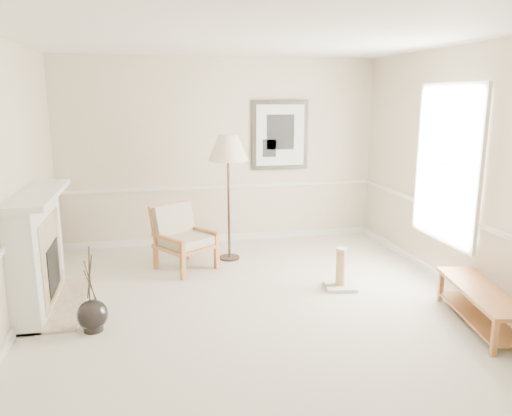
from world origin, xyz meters
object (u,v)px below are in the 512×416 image
(floor_lamp, at_px, (228,151))
(scratching_post, at_px, (340,276))
(floor_vase, at_px, (92,316))
(bench, at_px, (480,301))
(armchair, at_px, (181,234))

(floor_lamp, bearing_deg, scratching_post, -50.73)
(floor_lamp, bearing_deg, floor_vase, -130.85)
(bench, distance_m, scratching_post, 1.62)
(floor_vase, distance_m, bench, 3.94)
(floor_vase, relative_size, bench, 0.62)
(floor_lamp, bearing_deg, bench, -50.69)
(floor_lamp, distance_m, bench, 3.68)
(floor_lamp, xyz_separation_m, scratching_post, (1.15, -1.41, -1.40))
(armchair, relative_size, floor_lamp, 0.53)
(floor_vase, xyz_separation_m, armchair, (1.00, 1.74, 0.31))
(floor_lamp, xyz_separation_m, bench, (2.18, -2.66, -1.30))
(floor_vase, relative_size, scratching_post, 1.73)
(floor_lamp, bearing_deg, armchair, -162.22)
(floor_vase, relative_size, armchair, 0.93)
(floor_vase, height_order, floor_lamp, floor_lamp)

